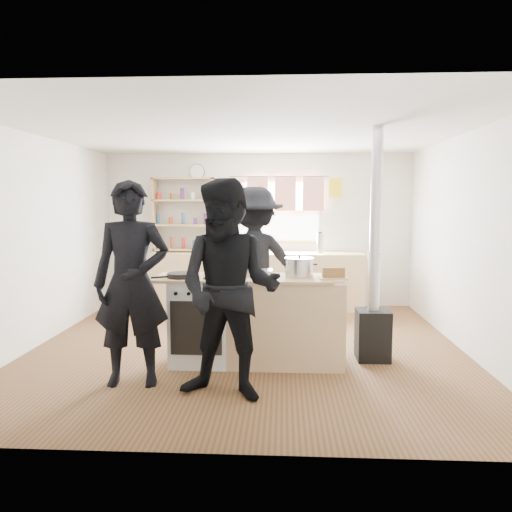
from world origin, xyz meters
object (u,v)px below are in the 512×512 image
at_px(roast_tray, 257,272).
at_px(person_far, 254,264).
at_px(cooking_island, 257,320).
at_px(bread_board, 333,274).
at_px(flue_heater, 374,301).
at_px(person_near_left, 132,284).
at_px(thermos, 320,243).
at_px(stockpot_stove, 224,267).
at_px(skillet_greens, 182,275).
at_px(person_near_right, 229,290).
at_px(stockpot_counter, 299,267).

relative_size(roast_tray, person_far, 0.18).
bearing_deg(cooking_island, bread_board, -8.12).
bearing_deg(flue_heater, person_near_left, -160.15).
bearing_deg(person_far, thermos, -122.73).
bearing_deg(stockpot_stove, skillet_greens, -156.05).
relative_size(stockpot_stove, person_near_right, 0.13).
bearing_deg(person_near_left, bread_board, 10.57).
xyz_separation_m(thermos, skillet_greens, (-1.63, -2.88, -0.10)).
relative_size(stockpot_counter, person_near_left, 0.16).
bearing_deg(person_near_left, stockpot_counter, 18.16).
bearing_deg(flue_heater, cooking_island, -171.35).
distance_m(roast_tray, flue_heater, 1.30).
bearing_deg(person_near_left, skillet_greens, 52.29).
bearing_deg(skillet_greens, person_far, 56.27).
xyz_separation_m(stockpot_counter, person_far, (-0.53, 0.91, -0.08)).
bearing_deg(thermos, person_near_right, -105.63).
relative_size(person_near_left, person_near_right, 1.00).
height_order(cooking_island, skillet_greens, skillet_greens).
relative_size(person_near_left, person_far, 1.01).
distance_m(skillet_greens, person_far, 1.25).
relative_size(stockpot_counter, person_near_right, 0.16).
relative_size(cooking_island, person_far, 1.04).
xyz_separation_m(roast_tray, person_far, (-0.08, 0.86, -0.02)).
height_order(bread_board, flue_heater, flue_heater).
distance_m(thermos, stockpot_counter, 2.78).
height_order(thermos, bread_board, thermos).
bearing_deg(stockpot_counter, person_near_right, -122.70).
relative_size(thermos, cooking_island, 0.16).
bearing_deg(person_near_right, cooking_island, 91.75).
height_order(stockpot_stove, flue_heater, flue_heater).
relative_size(cooking_island, person_near_right, 1.03).
relative_size(skillet_greens, roast_tray, 1.22).
xyz_separation_m(thermos, cooking_island, (-0.86, -2.77, -0.59)).
distance_m(stockpot_counter, bread_board, 0.37).
bearing_deg(stockpot_stove, stockpot_counter, -3.82).
relative_size(bread_board, person_near_right, 0.15).
bearing_deg(roast_tray, skillet_greens, -166.65).
distance_m(roast_tray, person_far, 0.86).
xyz_separation_m(stockpot_counter, bread_board, (0.34, -0.14, -0.05)).
bearing_deg(person_near_right, bread_board, 53.84).
bearing_deg(person_far, cooking_island, 89.32).
height_order(skillet_greens, bread_board, bread_board).
bearing_deg(person_near_right, stockpot_stove, 112.17).
bearing_deg(person_far, bread_board, 124.02).
height_order(person_near_right, person_far, person_near_right).
relative_size(cooking_island, skillet_greens, 4.69).
distance_m(person_near_left, person_near_right, 0.98).
distance_m(cooking_island, person_near_left, 1.40).
bearing_deg(flue_heater, person_near_right, -141.42).
bearing_deg(person_far, stockpot_counter, 114.45).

